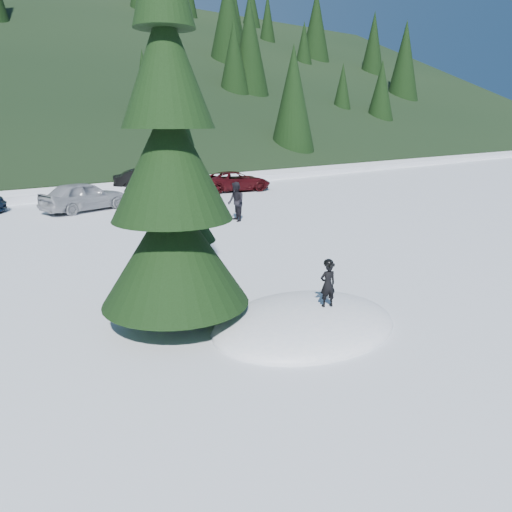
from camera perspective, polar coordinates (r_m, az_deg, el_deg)
ground at (r=11.32m, az=5.55°, el=-7.91°), size 200.00×200.00×0.00m
snow_mound at (r=11.32m, az=5.55°, el=-7.91°), size 4.48×3.52×0.96m
spruce_tall at (r=10.56m, az=-9.71°, el=8.96°), size 3.20×3.20×8.60m
spruce_short at (r=12.43m, az=-8.70°, el=4.24°), size 2.20×2.20×5.37m
child_skier at (r=10.99m, az=8.20°, el=-3.23°), size 0.42×0.35×1.00m
adult_0 at (r=22.75m, az=-2.31°, el=6.21°), size 0.89×1.02×1.79m
adult_1 at (r=23.39m, az=-5.50°, el=6.49°), size 1.16×0.97×1.86m
adult_2 at (r=26.23m, az=-8.74°, el=7.34°), size 1.15×1.39×1.88m
car_4 at (r=26.92m, az=-19.07°, el=6.49°), size 4.67×2.61×1.50m
car_5 at (r=33.21m, az=-12.12°, el=8.46°), size 4.78×3.21×1.49m
car_6 at (r=32.93m, az=-2.34°, el=8.54°), size 4.99×3.25×1.28m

